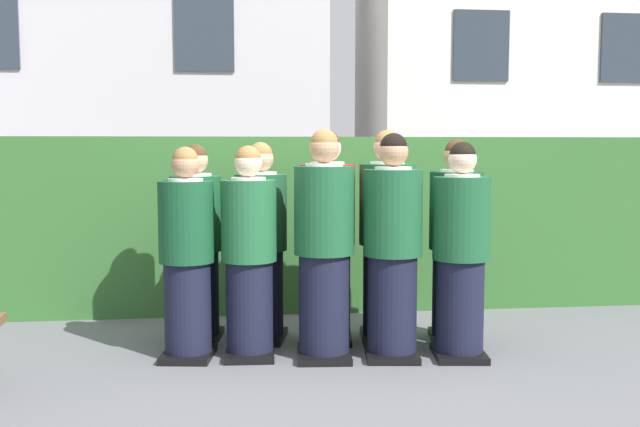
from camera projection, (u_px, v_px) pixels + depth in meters
ground_plane at (324, 357)px, 5.30m from camera, size 60.00×60.00×0.00m
student_front_row_0 at (187, 259)px, 5.21m from camera, size 0.42×0.52×1.56m
student_front_row_1 at (249, 257)px, 5.24m from camera, size 0.41×0.50×1.57m
student_front_row_2 at (324, 250)px, 5.21m from camera, size 0.44×0.54×1.69m
student_front_row_3 at (393, 252)px, 5.23m from camera, size 0.44×0.55×1.66m
student_front_row_4 at (461, 256)px, 5.23m from camera, size 0.42×0.53×1.60m
student_rear_row_0 at (197, 247)px, 5.72m from camera, size 0.43×0.50×1.58m
student_rear_row_1 at (261, 247)px, 5.71m from camera, size 0.45×0.54×1.60m
student_in_red_blazer at (327, 241)px, 5.69m from camera, size 0.44×0.53×1.69m
student_rear_row_3 at (387, 241)px, 5.70m from camera, size 0.44×0.55×1.69m
student_rear_row_4 at (455, 246)px, 5.68m from camera, size 0.45×0.54×1.62m
hedge at (302, 222)px, 6.92m from camera, size 7.00×0.70×1.65m
school_building_main at (116, 18)px, 12.32m from camera, size 7.47×3.57×7.39m
school_building_annex at (518, 43)px, 12.84m from camera, size 5.75×3.29×6.71m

